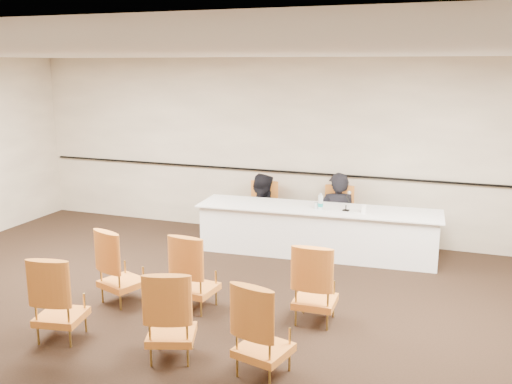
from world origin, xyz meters
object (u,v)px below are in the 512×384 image
panelist_main (337,224)px  microphone (346,202)px  panel_table (317,231)px  aud_chair_back_right (264,328)px  aud_chair_back_mid (171,313)px  water_bottle (321,201)px  aud_chair_front_mid (195,271)px  panelist_second_chair (261,211)px  coffee_cup (364,209)px  aud_chair_back_left (60,297)px  panelist_second (261,220)px  panelist_main_chair (337,217)px  aud_chair_front_right (316,282)px  drinking_glass (316,206)px  aud_chair_front_left (122,265)px

panelist_main → microphone: (0.26, -0.62, 0.54)m
panel_table → aud_chair_back_right: 3.63m
aud_chair_back_mid → microphone: bearing=54.6°
aud_chair_back_right → water_bottle: bearing=108.6°
aud_chair_back_right → panel_table: bearing=109.5°
panelist_main → water_bottle: size_ratio=6.72×
aud_chair_front_mid → aud_chair_back_right: (1.27, -1.13, 0.00)m
panelist_second_chair → aud_chair_front_mid: 2.96m
coffee_cup → aud_chair_back_mid: size_ratio=0.13×
aud_chair_back_left → aud_chair_back_mid: size_ratio=1.00×
aud_chair_back_right → panelist_second_chair: bearing=123.2°
panelist_second → panelist_second_chair: size_ratio=1.68×
panelist_main → water_bottle: panelist_main is taller
panelist_main_chair → coffee_cup: (0.53, -0.65, 0.33)m
panelist_second_chair → aud_chair_back_mid: bearing=-86.6°
aud_chair_front_right → aud_chair_back_left: bearing=-153.3°
panelist_second → panelist_second_chair: (0.00, 0.00, 0.16)m
panelist_main → aud_chair_back_left: size_ratio=1.80×
aud_chair_front_right → aud_chair_back_mid: 1.72m
water_bottle → drinking_glass: size_ratio=2.55×
panelist_main → aud_chair_front_right: bearing=79.5°
aud_chair_front_left → aud_chair_front_mid: 0.94m
coffee_cup → aud_chair_front_right: bearing=-93.8°
panel_table → coffee_cup: (0.72, -0.08, 0.43)m
water_bottle → aud_chair_front_mid: (-0.94, -2.38, -0.39)m
aud_chair_back_right → aud_chair_back_left: bearing=-165.3°
panelist_second_chair → aud_chair_back_left: (-0.79, -4.14, 0.00)m
drinking_glass → panelist_main: bearing=73.5°
aud_chair_front_left → aud_chair_back_left: 1.06m
drinking_glass → aud_chair_back_left: (-1.88, -3.59, -0.32)m
aud_chair_front_right → panel_table: bearing=101.9°
drinking_glass → aud_chair_front_right: bearing=-75.9°
drinking_glass → aud_chair_back_mid: size_ratio=0.11×
panelist_second → aud_chair_front_left: bearing=84.5°
panelist_main_chair → aud_chair_back_mid: (-0.76, -4.19, 0.00)m
microphone → aud_chair_back_mid: bearing=-100.3°
water_bottle → panelist_main: bearing=79.5°
water_bottle → microphone: bearing=6.3°
panel_table → panelist_main_chair: bearing=67.9°
drinking_glass → panelist_main_chair: bearing=73.5°
drinking_glass → aud_chair_back_right: (0.39, -3.53, -0.32)m
microphone → aud_chair_front_right: (0.12, -2.28, -0.41)m
panelist_second_chair → water_bottle: size_ratio=3.73×
microphone → aud_chair_front_mid: 2.79m
panel_table → aud_chair_front_right: 2.40m
microphone → aud_chair_back_left: bearing=-117.2°
panel_table → water_bottle: 0.51m
panelist_second_chair → aud_chair_back_mid: same height
coffee_cup → aud_chair_front_mid: (-1.59, -2.39, -0.33)m
panelist_main_chair → aud_chair_front_mid: size_ratio=1.00×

